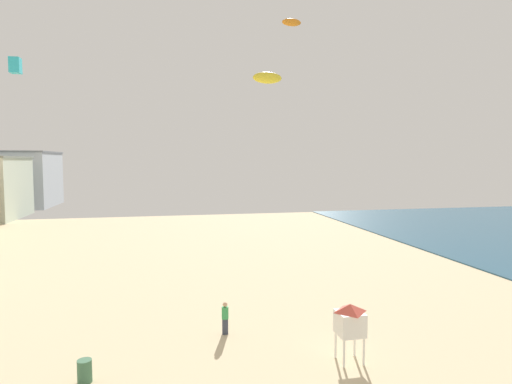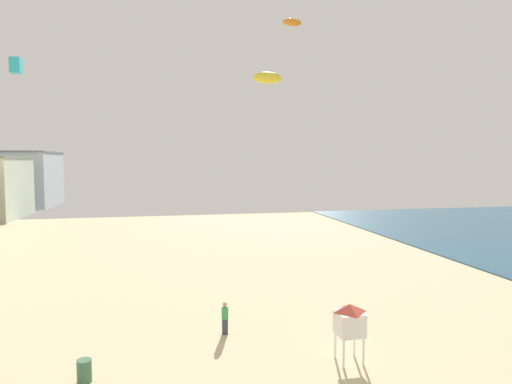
# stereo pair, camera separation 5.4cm
# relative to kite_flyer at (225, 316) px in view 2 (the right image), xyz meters

# --- Properties ---
(boardwalk_hotel_distant) EXTENTS (16.84, 15.27, 10.50)m
(boardwalk_hotel_distant) POSITION_rel_kite_flyer_xyz_m (-32.12, 67.46, 4.34)
(boardwalk_hotel_distant) COLOR #ADB7C1
(boardwalk_hotel_distant) RESTS_ON ground
(kite_flyer) EXTENTS (0.34, 0.34, 1.64)m
(kite_flyer) POSITION_rel_kite_flyer_xyz_m (0.00, 0.00, 0.00)
(kite_flyer) COLOR #383D4C
(kite_flyer) RESTS_ON ground
(lifeguard_stand) EXTENTS (1.10, 1.10, 2.55)m
(lifeguard_stand) POSITION_rel_kite_flyer_xyz_m (4.87, -4.01, 0.92)
(lifeguard_stand) COLOR white
(lifeguard_stand) RESTS_ON ground
(beach_trash_bin) EXTENTS (0.56, 0.56, 0.90)m
(beach_trash_bin) POSITION_rel_kite_flyer_xyz_m (-6.04, -3.47, -0.47)
(beach_trash_bin) COLOR #3D6B4C
(beach_trash_bin) RESTS_ON ground
(kite_orange_parafoil) EXTENTS (2.17, 0.60, 0.84)m
(kite_orange_parafoil) POSITION_rel_kite_flyer_xyz_m (11.05, 25.58, 23.04)
(kite_orange_parafoil) COLOR orange
(kite_cyan_box) EXTENTS (0.85, 0.85, 1.33)m
(kite_cyan_box) POSITION_rel_kite_flyer_xyz_m (-15.31, 20.05, 15.96)
(kite_cyan_box) COLOR #2DB7CC
(kite_yellow_parafoil) EXTENTS (2.00, 0.55, 0.78)m
(kite_yellow_parafoil) POSITION_rel_kite_flyer_xyz_m (4.01, 7.72, 13.37)
(kite_yellow_parafoil) COLOR yellow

